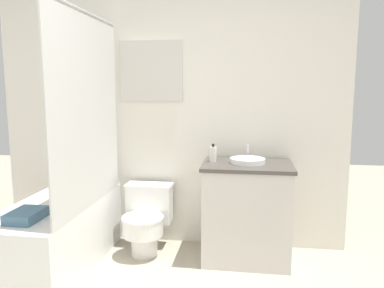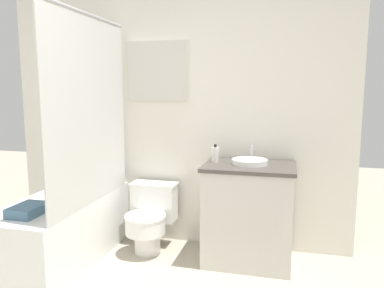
# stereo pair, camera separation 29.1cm
# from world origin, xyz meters

# --- Properties ---
(wall_back) EXTENTS (3.16, 0.07, 2.50)m
(wall_back) POSITION_xyz_m (-0.00, 2.04, 1.26)
(wall_back) COLOR silver
(wall_back) RESTS_ON ground_plane
(shower_area) EXTENTS (0.62, 1.30, 1.98)m
(shower_area) POSITION_xyz_m (-0.76, 1.36, 0.31)
(shower_area) COLOR white
(shower_area) RESTS_ON ground_plane
(toilet) EXTENTS (0.41, 0.50, 0.58)m
(toilet) POSITION_xyz_m (-0.15, 1.76, 0.30)
(toilet) COLOR white
(toilet) RESTS_ON ground_plane
(vanity) EXTENTS (0.73, 0.53, 0.82)m
(vanity) POSITION_xyz_m (0.71, 1.74, 0.41)
(vanity) COLOR beige
(vanity) RESTS_ON ground_plane
(sink) EXTENTS (0.29, 0.32, 0.13)m
(sink) POSITION_xyz_m (0.71, 1.76, 0.84)
(sink) COLOR white
(sink) RESTS_ON vanity
(soap_bottle) EXTENTS (0.06, 0.06, 0.15)m
(soap_bottle) POSITION_xyz_m (0.43, 1.77, 0.88)
(soap_bottle) COLOR silver
(soap_bottle) RESTS_ON vanity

